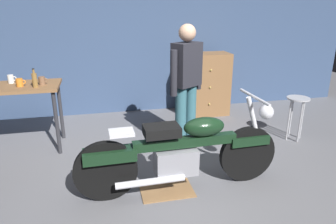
# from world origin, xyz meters

# --- Properties ---
(ground_plane) EXTENTS (12.00, 12.00, 0.00)m
(ground_plane) POSITION_xyz_m (0.00, 0.00, 0.00)
(ground_plane) COLOR slate
(back_wall) EXTENTS (8.00, 0.12, 3.10)m
(back_wall) POSITION_xyz_m (0.00, 2.80, 1.55)
(back_wall) COLOR #384C70
(back_wall) RESTS_ON ground_plane
(workbench) EXTENTS (1.30, 0.64, 0.90)m
(workbench) POSITION_xyz_m (-1.97, 1.46, 0.79)
(workbench) COLOR brown
(workbench) RESTS_ON ground_plane
(motorcycle) EXTENTS (2.19, 0.60, 1.00)m
(motorcycle) POSITION_xyz_m (-0.01, 0.02, 0.45)
(motorcycle) COLOR black
(motorcycle) RESTS_ON ground_plane
(person_standing) EXTENTS (0.50, 0.39, 1.67)m
(person_standing) POSITION_xyz_m (0.32, 1.04, 0.93)
(person_standing) COLOR #356773
(person_standing) RESTS_ON ground_plane
(shop_stool) EXTENTS (0.32, 0.32, 0.64)m
(shop_stool) POSITION_xyz_m (1.95, 0.93, 0.50)
(shop_stool) COLOR #B2B2B7
(shop_stool) RESTS_ON ground_plane
(wooden_dresser) EXTENTS (0.80, 0.47, 1.10)m
(wooden_dresser) POSITION_xyz_m (1.04, 2.30, 0.55)
(wooden_dresser) COLOR brown
(wooden_dresser) RESTS_ON ground_plane
(drip_tray) EXTENTS (0.56, 0.40, 0.01)m
(drip_tray) POSITION_xyz_m (-0.18, 0.02, 0.01)
(drip_tray) COLOR olive
(drip_tray) RESTS_ON ground_plane
(mug_brown_stoneware) EXTENTS (0.12, 0.08, 0.11)m
(mug_brown_stoneware) POSITION_xyz_m (-1.53, 1.42, 0.95)
(mug_brown_stoneware) COLOR brown
(mug_brown_stoneware) RESTS_ON workbench
(mug_white_ceramic) EXTENTS (0.11, 0.08, 0.11)m
(mug_white_ceramic) POSITION_xyz_m (-1.95, 1.60, 0.96)
(mug_white_ceramic) COLOR white
(mug_white_ceramic) RESTS_ON workbench
(mug_orange_travel) EXTENTS (0.12, 0.08, 0.10)m
(mug_orange_travel) POSITION_xyz_m (-1.80, 1.39, 0.95)
(mug_orange_travel) COLOR orange
(mug_orange_travel) RESTS_ON workbench
(bottle) EXTENTS (0.06, 0.06, 0.24)m
(bottle) POSITION_xyz_m (-1.59, 1.30, 1.00)
(bottle) COLOR olive
(bottle) RESTS_ON workbench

